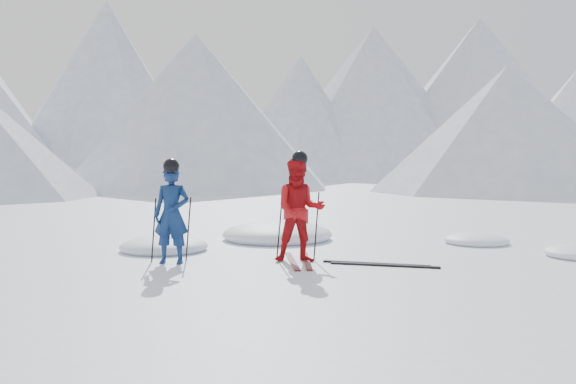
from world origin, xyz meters
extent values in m
plane|color=white|center=(0.00, 0.00, 0.00)|extent=(160.00, 160.00, 0.00)
cone|color=#B2BCD1|center=(-11.51, 40.48, 7.17)|extent=(23.96, 23.96, 14.35)
cone|color=#B2BCD1|center=(-5.08, 51.27, 5.96)|extent=(17.69, 17.69, 11.93)
cone|color=#B2BCD1|center=(4.51, 43.52, 5.42)|extent=(19.63, 19.63, 10.85)
cone|color=#B2BCD1|center=(11.74, 46.25, 7.07)|extent=(23.31, 23.31, 14.15)
cone|color=#B2BCD1|center=(21.49, 44.84, 7.44)|extent=(28.94, 28.94, 14.88)
cone|color=#B2BCD1|center=(12.00, 20.00, 3.25)|extent=(14.00, 14.00, 6.50)
cone|color=#B2BCD1|center=(-4.00, 26.00, 4.50)|extent=(16.00, 16.00, 9.00)
imported|color=navy|center=(-3.52, -0.18, 0.79)|extent=(0.65, 0.50, 1.57)
imported|color=#AF0E12|center=(-1.47, -0.27, 0.85)|extent=(0.86, 0.69, 1.70)
cylinder|color=black|center=(-3.82, -0.03, 0.52)|extent=(0.11, 0.08, 1.05)
cylinder|color=black|center=(-3.27, 0.07, 0.52)|extent=(0.11, 0.07, 1.05)
cylinder|color=black|center=(-1.77, -0.02, 0.57)|extent=(0.11, 0.09, 1.13)
cylinder|color=black|center=(-1.17, -0.12, 0.57)|extent=(0.11, 0.08, 1.13)
cube|color=black|center=(-1.59, -0.27, 0.01)|extent=(0.14, 1.70, 0.03)
cube|color=black|center=(-1.35, -0.27, 0.01)|extent=(0.26, 1.70, 0.03)
cube|color=black|center=(-0.30, -0.66, 0.01)|extent=(1.59, 0.77, 0.03)
cube|color=black|center=(-0.20, -0.81, 0.01)|extent=(1.61, 0.71, 0.03)
ellipsoid|color=white|center=(-3.77, 1.25, 0.00)|extent=(1.60, 1.60, 0.35)
ellipsoid|color=white|center=(2.31, 1.50, 0.00)|extent=(1.27, 1.27, 0.28)
ellipsoid|color=white|center=(-1.56, 2.55, 0.00)|extent=(2.29, 2.29, 0.50)
camera|label=1|loc=(-2.79, -10.01, 1.65)|focal=38.00mm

